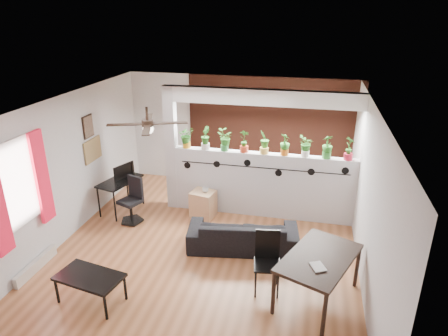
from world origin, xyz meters
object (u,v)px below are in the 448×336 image
sofa (243,234)px  potted_plant_8 (349,147)px  potted_plant_7 (327,146)px  potted_plant_2 (225,139)px  potted_plant_3 (244,140)px  cube_shelf (203,204)px  coffee_table (90,278)px  cup (205,190)px  potted_plant_1 (205,137)px  potted_plant_0 (186,137)px  potted_plant_4 (264,141)px  ceiling_fan (148,125)px  potted_plant_6 (306,146)px  office_chair (133,203)px  dining_table (319,261)px  computer_desk (120,183)px  folding_chair (267,256)px  potted_plant_5 (285,144)px

sofa → potted_plant_8: bearing=-152.0°
potted_plant_8 → sofa: bearing=-143.6°
potted_plant_7 → potted_plant_2: bearing=-180.0°
potted_plant_3 → cube_shelf: (-0.77, -0.34, -1.31)m
coffee_table → cup: bearing=71.3°
potted_plant_1 → potted_plant_0: bearing=-180.0°
potted_plant_3 → potted_plant_4: bearing=0.0°
potted_plant_0 → cube_shelf: potted_plant_0 is taller
ceiling_fan → cube_shelf: bearing=73.2°
potted_plant_6 → potted_plant_7: size_ratio=0.92×
potted_plant_3 → potted_plant_8: size_ratio=1.00×
potted_plant_8 → office_chair: (-4.05, -0.84, -1.19)m
potted_plant_7 → dining_table: potted_plant_7 is taller
cube_shelf → office_chair: 1.41m
office_chair → potted_plant_7: bearing=12.9°
sofa → office_chair: 2.35m
potted_plant_2 → computer_desk: (-2.12, -0.46, -0.95)m
potted_plant_1 → potted_plant_4: size_ratio=0.99×
potted_plant_4 → potted_plant_0: bearing=-180.0°
cube_shelf → coffee_table: 2.97m
potted_plant_8 → folding_chair: potted_plant_8 is taller
cube_shelf → folding_chair: 2.50m
potted_plant_1 → potted_plant_6: potted_plant_1 is taller
potted_plant_1 → folding_chair: (1.56, -2.29, -1.03)m
potted_plant_6 → potted_plant_1: bearing=180.0°
potted_plant_0 → potted_plant_1: potted_plant_1 is taller
ceiling_fan → folding_chair: ceiling_fan is taller
potted_plant_7 → sofa: potted_plant_7 is taller
potted_plant_6 → dining_table: size_ratio=0.26×
potted_plant_0 → coffee_table: (-0.49, -3.16, -1.19)m
dining_table → potted_plant_1: bearing=133.8°
potted_plant_5 → potted_plant_8: (1.18, -0.00, 0.02)m
potted_plant_4 → cube_shelf: 1.79m
potted_plant_7 → dining_table: bearing=-91.5°
potted_plant_5 → dining_table: (0.73, -2.41, -0.92)m
cube_shelf → potted_plant_8: bearing=18.5°
potted_plant_4 → office_chair: 2.87m
potted_plant_0 → coffee_table: potted_plant_0 is taller
potted_plant_1 → potted_plant_8: size_ratio=1.01×
potted_plant_7 → coffee_table: bearing=-135.8°
potted_plant_2 → potted_plant_8: (2.37, -0.00, 0.01)m
ceiling_fan → potted_plant_7: 3.40m
office_chair → sofa: bearing=-11.1°
potted_plant_0 → cup: size_ratio=3.40×
potted_plant_4 → office_chair: size_ratio=0.51×
potted_plant_2 → computer_desk: size_ratio=0.41×
cup → folding_chair: size_ratio=0.13×
potted_plant_8 → coffee_table: bearing=-139.1°
potted_plant_5 → office_chair: 3.21m
potted_plant_6 → cube_shelf: (-1.95, -0.34, -1.29)m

